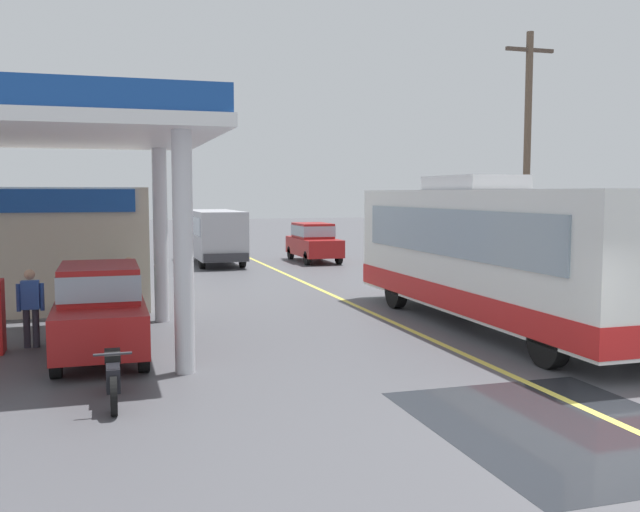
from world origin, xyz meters
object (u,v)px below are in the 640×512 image
object	(u,v)px
coach_bus_main	(493,257)
motorcycle_parked_forecourt	(113,375)
car_at_pump	(100,305)
pedestrian_by_shop	(31,304)
minibus_opposing_lane	(215,232)
pedestrian_near_pump	(129,286)
car_trailing_behind_bus	(313,240)

from	to	relation	value
coach_bus_main	motorcycle_parked_forecourt	world-z (taller)	coach_bus_main
car_at_pump	pedestrian_by_shop	size ratio (longest dim) A/B	2.53
motorcycle_parked_forecourt	minibus_opposing_lane	bearing A→B (deg)	77.35
coach_bus_main	pedestrian_near_pump	distance (m)	9.00
pedestrian_near_pump	car_trailing_behind_bus	xyz separation A→B (m)	(8.90, 13.92, 0.08)
pedestrian_near_pump	motorcycle_parked_forecourt	bearing A→B (deg)	-93.90
minibus_opposing_lane	car_trailing_behind_bus	distance (m)	4.64
coach_bus_main	pedestrian_by_shop	xyz separation A→B (m)	(-10.48, 0.77, -0.79)
car_at_pump	minibus_opposing_lane	world-z (taller)	minibus_opposing_lane
car_at_pump	minibus_opposing_lane	size ratio (longest dim) A/B	0.69
car_at_pump	pedestrian_by_shop	bearing A→B (deg)	139.71
car_at_pump	motorcycle_parked_forecourt	world-z (taller)	car_at_pump
motorcycle_parked_forecourt	pedestrian_near_pump	distance (m)	7.00
coach_bus_main	car_at_pump	distance (m)	9.12
pedestrian_by_shop	pedestrian_near_pump	bearing A→B (deg)	48.45
car_at_pump	car_trailing_behind_bus	xyz separation A→B (m)	(9.57, 17.45, 0.00)
motorcycle_parked_forecourt	coach_bus_main	bearing A→B (deg)	23.48
car_at_pump	minibus_opposing_lane	bearing A→B (deg)	74.40
minibus_opposing_lane	car_at_pump	bearing A→B (deg)	-105.60
coach_bus_main	car_trailing_behind_bus	size ratio (longest dim) A/B	2.63
car_at_pump	minibus_opposing_lane	distance (m)	18.45
coach_bus_main	car_at_pump	xyz separation A→B (m)	(-9.08, -0.42, -0.71)
car_at_pump	pedestrian_near_pump	xyz separation A→B (m)	(0.67, 3.53, -0.08)
pedestrian_near_pump	minibus_opposing_lane	bearing A→B (deg)	73.25
motorcycle_parked_forecourt	car_trailing_behind_bus	distance (m)	22.91
car_at_pump	car_trailing_behind_bus	distance (m)	19.91
coach_bus_main	minibus_opposing_lane	xyz separation A→B (m)	(-4.12, 17.34, -0.25)
coach_bus_main	car_trailing_behind_bus	world-z (taller)	coach_bus_main
coach_bus_main	pedestrian_by_shop	distance (m)	10.54
car_trailing_behind_bus	pedestrian_by_shop	bearing A→B (deg)	-124.00
minibus_opposing_lane	car_trailing_behind_bus	xyz separation A→B (m)	(4.61, -0.31, -0.46)
pedestrian_near_pump	pedestrian_by_shop	world-z (taller)	same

